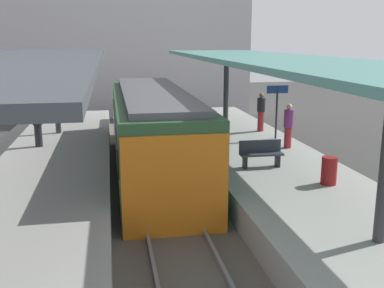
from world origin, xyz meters
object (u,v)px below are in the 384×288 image
object	(u,v)px
platform_bench	(261,153)
platform_sign	(277,100)
litter_bin	(329,171)
passenger_far_end	(261,111)
commuter_train	(154,134)
passenger_mid_platform	(38,125)
passenger_near_bench	(288,125)

from	to	relation	value
platform_bench	platform_sign	distance (m)	4.64
litter_bin	passenger_far_end	size ratio (longest dim) A/B	0.47
commuter_train	platform_sign	size ratio (longest dim) A/B	4.93
commuter_train	passenger_far_end	xyz separation A→B (m)	(5.13, 3.31, 0.16)
platform_sign	passenger_mid_platform	distance (m)	9.54
platform_sign	passenger_near_bench	distance (m)	1.83
commuter_train	passenger_mid_platform	distance (m)	4.69
passenger_far_end	litter_bin	bearing A→B (deg)	-94.33
litter_bin	platform_sign	bearing A→B (deg)	83.51
commuter_train	passenger_far_end	bearing A→B (deg)	32.89
commuter_train	passenger_mid_platform	xyz separation A→B (m)	(-4.27, 1.93, 0.12)
platform_bench	passenger_mid_platform	world-z (taller)	passenger_mid_platform
platform_sign	commuter_train	bearing A→B (deg)	-162.18
commuter_train	platform_bench	bearing A→B (deg)	-35.84
commuter_train	litter_bin	xyz separation A→B (m)	(4.54, -4.43, -0.33)
litter_bin	passenger_mid_platform	distance (m)	10.87
platform_bench	passenger_far_end	bearing A→B (deg)	71.40
platform_bench	passenger_near_bench	xyz separation A→B (m)	(1.87, 2.34, 0.41)
passenger_near_bench	passenger_mid_platform	bearing A→B (deg)	168.45
litter_bin	passenger_far_end	world-z (taller)	passenger_far_end
platform_sign	passenger_mid_platform	size ratio (longest dim) A/B	1.34
litter_bin	platform_bench	bearing A→B (deg)	122.00
platform_bench	litter_bin	xyz separation A→B (m)	(1.31, -2.10, -0.06)
commuter_train	passenger_near_bench	world-z (taller)	commuter_train
commuter_train	passenger_far_end	distance (m)	6.11
commuter_train	passenger_mid_platform	bearing A→B (deg)	155.72
platform_bench	passenger_mid_platform	xyz separation A→B (m)	(-7.50, 4.26, 0.39)
passenger_near_bench	passenger_far_end	world-z (taller)	passenger_far_end
passenger_mid_platform	passenger_far_end	world-z (taller)	passenger_far_end
litter_bin	commuter_train	bearing A→B (deg)	135.69
passenger_mid_platform	passenger_far_end	distance (m)	9.50
platform_bench	passenger_mid_platform	size ratio (longest dim) A/B	0.85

